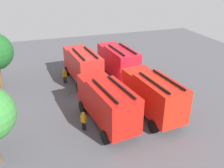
{
  "coord_description": "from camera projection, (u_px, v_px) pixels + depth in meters",
  "views": [
    {
      "loc": [
        -20.73,
        6.91,
        11.88
      ],
      "look_at": [
        0.0,
        0.0,
        1.4
      ],
      "focal_mm": 38.72,
      "sensor_mm": 36.0,
      "label": 1
    }
  ],
  "objects": [
    {
      "name": "ground_plane",
      "position": [
        112.0,
        96.0,
        24.84
      ],
      "size": [
        49.93,
        49.93,
        0.0
      ],
      "primitive_type": "plane",
      "color": "#4C4C51"
    },
    {
      "name": "fire_truck_0",
      "position": [
        152.0,
        94.0,
        20.77
      ],
      "size": [
        7.41,
        3.34,
        3.88
      ],
      "rotation": [
        0.0,
        0.0,
        0.1
      ],
      "color": "red",
      "rests_on": "ground"
    },
    {
      "name": "fire_truck_1",
      "position": [
        118.0,
        60.0,
        28.31
      ],
      "size": [
        7.38,
        3.23,
        3.88
      ],
      "rotation": [
        0.0,
        0.0,
        0.08
      ],
      "color": "red",
      "rests_on": "ground"
    },
    {
      "name": "fire_truck_2",
      "position": [
        107.0,
        102.0,
        19.53
      ],
      "size": [
        7.48,
        3.59,
        3.88
      ],
      "rotation": [
        0.0,
        0.0,
        0.15
      ],
      "color": "red",
      "rests_on": "ground"
    },
    {
      "name": "fire_truck_3",
      "position": [
        82.0,
        65.0,
        27.05
      ],
      "size": [
        7.41,
        3.34,
        3.88
      ],
      "rotation": [
        0.0,
        0.0,
        0.1
      ],
      "color": "red",
      "rests_on": "ground"
    },
    {
      "name": "firefighter_0",
      "position": [
        65.0,
        75.0,
        27.32
      ],
      "size": [
        0.28,
        0.44,
        1.68
      ],
      "rotation": [
        0.0,
        0.0,
        3.25
      ],
      "color": "black",
      "rests_on": "ground"
    },
    {
      "name": "firefighter_1",
      "position": [
        84.0,
        120.0,
        19.3
      ],
      "size": [
        0.48,
        0.44,
        1.62
      ],
      "rotation": [
        0.0,
        0.0,
        2.21
      ],
      "color": "black",
      "rests_on": "ground"
    },
    {
      "name": "traffic_cone_0",
      "position": [
        125.0,
        92.0,
        24.95
      ],
      "size": [
        0.45,
        0.45,
        0.64
      ],
      "primitive_type": "cone",
      "color": "#F2600C",
      "rests_on": "ground"
    }
  ]
}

